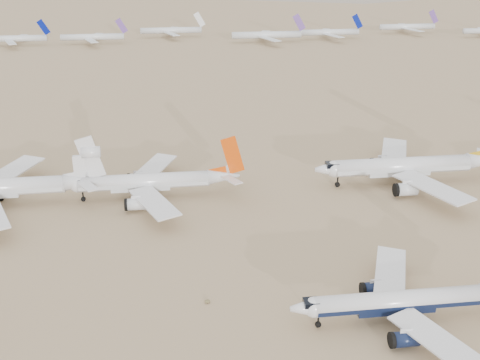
{
  "coord_description": "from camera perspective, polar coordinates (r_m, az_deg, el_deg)",
  "views": [
    {
      "loc": [
        -36.39,
        -78.07,
        62.96
      ],
      "look_at": [
        -19.16,
        54.6,
        7.0
      ],
      "focal_mm": 45.0,
      "sensor_mm": 36.0,
      "label": 1
    }
  ],
  "objects": [
    {
      "name": "main_airliner",
      "position": [
        109.34,
        15.81,
        -10.96
      ],
      "size": [
        40.49,
        39.55,
        14.29
      ],
      "color": "silver",
      "rests_on": "ground"
    },
    {
      "name": "row2_white_trijet",
      "position": [
        157.44,
        -21.77,
        -0.62
      ],
      "size": [
        48.55,
        47.45,
        17.2
      ],
      "color": "silver",
      "rests_on": "ground"
    },
    {
      "name": "row2_gold_tail",
      "position": [
        165.57,
        15.8,
        1.29
      ],
      "size": [
        49.53,
        48.44,
        17.64
      ],
      "color": "silver",
      "rests_on": "ground"
    },
    {
      "name": "row2_orange_tail",
      "position": [
        152.45,
        -8.36,
        -0.15
      ],
      "size": [
        43.74,
        42.79,
        15.6
      ],
      "color": "silver",
      "rests_on": "ground"
    },
    {
      "name": "ground",
      "position": [
        106.69,
        14.58,
        -14.33
      ],
      "size": [
        7000.0,
        7000.0,
        0.0
      ],
      "primitive_type": "plane",
      "color": "#957556",
      "rests_on": "ground"
    },
    {
      "name": "distant_storage_row",
      "position": [
        384.51,
        3.67,
        13.9
      ],
      "size": [
        604.76,
        66.49,
        15.44
      ],
      "color": "silver",
      "rests_on": "ground"
    }
  ]
}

